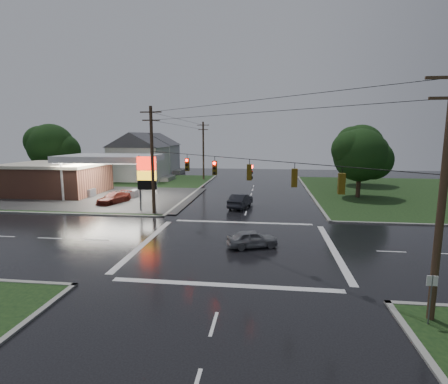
# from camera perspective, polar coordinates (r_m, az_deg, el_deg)

# --- Properties ---
(ground) EXTENTS (120.00, 120.00, 0.00)m
(ground) POSITION_cam_1_polar(r_m,az_deg,el_deg) (26.31, 2.04, -8.73)
(ground) COLOR black
(ground) RESTS_ON ground
(grass_nw) EXTENTS (36.00, 36.00, 0.08)m
(grass_nw) POSITION_cam_1_polar(r_m,az_deg,el_deg) (58.77, -21.60, 0.71)
(grass_nw) COLOR black
(grass_nw) RESTS_ON ground
(grass_ne) EXTENTS (36.00, 36.00, 0.08)m
(grass_ne) POSITION_cam_1_polar(r_m,az_deg,el_deg) (56.79, 31.84, -0.32)
(grass_ne) COLOR black
(grass_ne) RESTS_ON ground
(gas_station) EXTENTS (26.20, 18.00, 5.60)m
(gas_station) POSITION_cam_1_polar(r_m,az_deg,el_deg) (52.91, -24.70, 2.37)
(gas_station) COLOR #2D2D2D
(gas_station) RESTS_ON ground
(pylon_sign) EXTENTS (2.00, 0.35, 6.00)m
(pylon_sign) POSITION_cam_1_polar(r_m,az_deg,el_deg) (37.86, -12.50, 2.81)
(pylon_sign) COLOR #59595E
(pylon_sign) RESTS_ON ground
(utility_pole_nw) EXTENTS (2.20, 0.32, 11.00)m
(utility_pole_nw) POSITION_cam_1_polar(r_m,az_deg,el_deg) (36.44, -11.63, 5.30)
(utility_pole_nw) COLOR #382619
(utility_pole_nw) RESTS_ON ground
(utility_pole_se) EXTENTS (2.20, 0.32, 11.00)m
(utility_pole_se) POSITION_cam_1_polar(r_m,az_deg,el_deg) (17.24, 32.12, -0.20)
(utility_pole_se) COLOR #382619
(utility_pole_se) RESTS_ON ground
(utility_pole_n) EXTENTS (2.20, 0.32, 10.50)m
(utility_pole_n) POSITION_cam_1_polar(r_m,az_deg,el_deg) (64.06, -3.39, 6.88)
(utility_pole_n) COLOR #382619
(utility_pole_n) RESTS_ON ground
(traffic_signals) EXTENTS (26.87, 26.87, 1.47)m
(traffic_signals) POSITION_cam_1_polar(r_m,az_deg,el_deg) (25.06, 2.16, 5.49)
(traffic_signals) COLOR black
(traffic_signals) RESTS_ON ground
(house_near) EXTENTS (11.05, 8.48, 8.60)m
(house_near) POSITION_cam_1_polar(r_m,az_deg,el_deg) (65.28, -13.69, 5.75)
(house_near) COLOR silver
(house_near) RESTS_ON ground
(house_far) EXTENTS (11.05, 8.48, 8.60)m
(house_far) POSITION_cam_1_polar(r_m,az_deg,el_deg) (76.91, -11.22, 6.33)
(house_far) COLOR silver
(house_far) RESTS_ON ground
(tree_nw_behind) EXTENTS (8.93, 7.60, 10.00)m
(tree_nw_behind) POSITION_cam_1_polar(r_m,az_deg,el_deg) (65.72, -26.29, 6.63)
(tree_nw_behind) COLOR black
(tree_nw_behind) RESTS_ON ground
(tree_ne_near) EXTENTS (7.99, 6.80, 8.98)m
(tree_ne_near) POSITION_cam_1_polar(r_m,az_deg,el_deg) (48.49, 21.51, 5.60)
(tree_ne_near) COLOR black
(tree_ne_near) RESTS_ON ground
(tree_ne_far) EXTENTS (8.46, 7.20, 9.80)m
(tree_ne_far) POSITION_cam_1_polar(r_m,az_deg,el_deg) (60.82, 21.54, 6.80)
(tree_ne_far) COLOR black
(tree_ne_far) RESTS_ON ground
(car_north) EXTENTS (2.67, 5.02, 1.57)m
(car_north) POSITION_cam_1_polar(r_m,az_deg,el_deg) (39.62, 2.69, -1.41)
(car_north) COLOR black
(car_north) RESTS_ON ground
(car_crossing) EXTENTS (4.03, 2.70, 1.27)m
(car_crossing) POSITION_cam_1_polar(r_m,az_deg,el_deg) (25.86, 4.63, -7.60)
(car_crossing) COLOR gray
(car_crossing) RESTS_ON ground
(car_pump) EXTENTS (3.39, 5.05, 1.36)m
(car_pump) POSITION_cam_1_polar(r_m,az_deg,el_deg) (43.90, -17.56, -0.93)
(car_pump) COLOR #591B14
(car_pump) RESTS_ON ground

